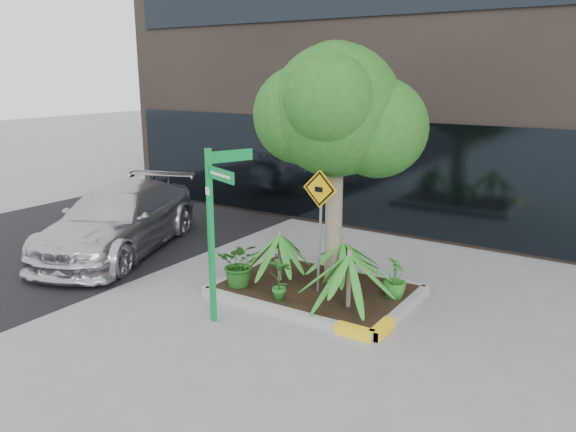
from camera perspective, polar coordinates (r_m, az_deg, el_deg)
The scene contains 14 objects.
ground at distance 9.80m, azimuth 0.93°, elevation -8.27°, with size 80.00×80.00×0.00m, color gray.
asphalt_road at distance 14.16m, azimuth -21.97°, elevation -2.13°, with size 7.00×80.00×0.01m, color black.
planter at distance 9.87m, azimuth 2.93°, elevation -7.49°, with size 3.35×2.36×0.15m.
tree at distance 9.59m, azimuth 4.93°, elevation 10.63°, with size 2.88×2.55×4.32m.
palm_front at distance 8.82m, azimuth 6.26°, elevation -3.90°, with size 1.05×1.05×1.17m.
palm_left at distance 9.90m, azimuth -0.86°, elevation -1.88°, with size 1.02×1.02×1.14m.
palm_back at distance 9.99m, azimuth 5.61°, elevation -2.65°, with size 0.86×0.86×0.95m.
parked_car at distance 12.59m, azimuth -16.80°, elevation -0.35°, with size 1.98×4.86×1.41m, color silver.
shrub_a at distance 9.79m, azimuth -4.88°, elevation -4.83°, with size 0.74×0.74×0.82m, color #1D4F16.
shrub_b at distance 9.45m, azimuth 10.82°, elevation -6.22°, with size 0.38×0.38×0.68m, color #2A7121.
shrub_c at distance 9.17m, azimuth -0.83°, elevation -6.35°, with size 0.40×0.40×0.76m, color #236C21.
shrub_d at distance 10.23m, azimuth 5.99°, elevation -4.49°, with size 0.36×0.36×0.66m, color #195719.
street_sign_post at distance 8.44m, azimuth -7.42°, elevation -0.14°, with size 0.75×0.99×2.71m.
cattle_sign at distance 9.27m, azimuth 3.25°, elevation 0.61°, with size 0.65×0.14×2.10m.
Camera 1 is at (4.79, -7.67, 3.77)m, focal length 35.00 mm.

